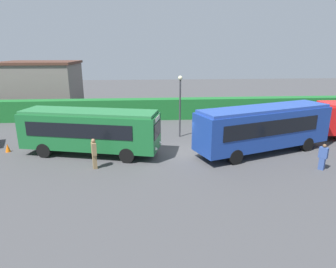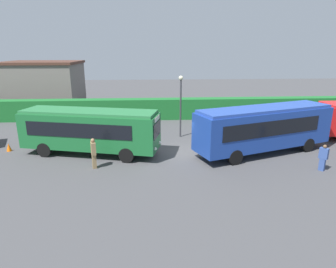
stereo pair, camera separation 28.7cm
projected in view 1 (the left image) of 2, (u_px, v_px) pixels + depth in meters
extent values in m
plane|color=#424244|center=(188.00, 152.00, 20.88)|extent=(106.32, 106.32, 0.00)
cube|color=#19602D|center=(90.00, 130.00, 20.00)|extent=(9.79, 4.65, 2.39)
cube|color=#27723C|center=(89.00, 112.00, 19.64)|extent=(9.46, 4.40, 0.20)
cube|color=black|center=(93.00, 122.00, 21.14)|extent=(7.18, 1.81, 0.96)
cube|color=black|center=(77.00, 131.00, 18.79)|extent=(7.18, 1.81, 0.96)
cube|color=black|center=(158.00, 129.00, 19.17)|extent=(0.52, 1.96, 1.01)
cube|color=silver|center=(157.00, 119.00, 18.96)|extent=(0.36, 1.32, 0.28)
cylinder|color=black|center=(136.00, 145.00, 20.95)|extent=(1.04, 0.51, 1.00)
cylinder|color=black|center=(127.00, 155.00, 18.82)|extent=(1.04, 0.51, 1.00)
cylinder|color=black|center=(61.00, 141.00, 21.88)|extent=(1.04, 0.51, 1.00)
cylinder|color=black|center=(44.00, 150.00, 19.75)|extent=(1.04, 0.51, 1.00)
sphere|color=silver|center=(160.00, 143.00, 20.12)|extent=(0.22, 0.22, 0.22)
sphere|color=silver|center=(156.00, 149.00, 18.84)|extent=(0.22, 0.22, 0.22)
cube|color=navy|center=(264.00, 128.00, 20.41)|extent=(10.42, 5.73, 2.56)
cube|color=#2747A0|center=(266.00, 108.00, 20.02)|extent=(10.07, 5.44, 0.20)
cube|color=black|center=(249.00, 120.00, 21.30)|extent=(7.50, 2.71, 1.02)
cube|color=black|center=(274.00, 128.00, 19.12)|extent=(7.50, 2.71, 1.02)
cube|color=black|center=(316.00, 117.00, 22.32)|extent=(0.71, 1.91, 1.07)
cube|color=silver|center=(318.00, 107.00, 22.10)|extent=(0.49, 1.28, 0.28)
cylinder|color=black|center=(284.00, 136.00, 23.00)|extent=(1.04, 0.60, 1.00)
cylinder|color=black|center=(307.00, 144.00, 21.03)|extent=(1.04, 0.60, 1.00)
cylinder|color=black|center=(216.00, 147.00, 20.54)|extent=(1.04, 0.60, 1.00)
cylinder|color=black|center=(236.00, 157.00, 18.56)|extent=(1.04, 0.60, 1.00)
sphere|color=silver|center=(307.00, 130.00, 23.26)|extent=(0.22, 0.22, 0.22)
sphere|color=silver|center=(322.00, 134.00, 22.08)|extent=(0.22, 0.22, 0.22)
cylinder|color=black|center=(332.00, 129.00, 25.24)|extent=(1.01, 0.30, 1.00)
cube|color=olive|center=(95.00, 162.00, 17.91)|extent=(0.32, 0.36, 0.90)
cube|color=olive|center=(94.00, 149.00, 17.68)|extent=(0.39, 0.53, 0.78)
sphere|color=#8C6647|center=(93.00, 141.00, 17.53)|extent=(0.25, 0.25, 0.25)
cube|color=#334C8C|center=(322.00, 164.00, 17.76)|extent=(0.38, 0.40, 0.77)
cube|color=#334C8C|center=(324.00, 153.00, 17.56)|extent=(0.51, 0.55, 0.67)
sphere|color=brown|center=(325.00, 146.00, 17.43)|extent=(0.21, 0.21, 0.21)
cube|color=#1A6328|center=(174.00, 109.00, 30.86)|extent=(65.16, 1.49, 2.14)
cube|color=slate|center=(42.00, 87.00, 35.62)|extent=(8.41, 7.35, 5.46)
cube|color=#4C2D23|center=(39.00, 63.00, 34.82)|extent=(8.75, 7.65, 0.30)
cone|color=orange|center=(8.00, 148.00, 20.89)|extent=(0.36, 0.36, 0.60)
cylinder|color=#38383D|center=(180.00, 109.00, 23.98)|extent=(0.14, 0.14, 4.74)
sphere|color=beige|center=(180.00, 78.00, 23.27)|extent=(0.36, 0.36, 0.36)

